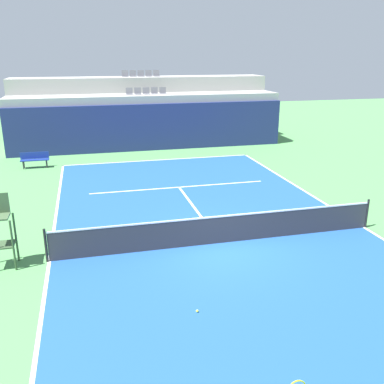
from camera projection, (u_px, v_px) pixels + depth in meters
name	position (u px, v px, depth m)	size (l,w,h in m)	color
ground_plane	(221.00, 243.00, 14.22)	(80.00, 80.00, 0.00)	#4C8C4C
court_surface	(221.00, 243.00, 14.22)	(11.00, 24.00, 0.01)	#1E4C99
baseline_far	(159.00, 160.00, 25.24)	(11.00, 0.10, 0.00)	white
sideline_left	(49.00, 261.00, 12.96)	(0.10, 24.00, 0.00)	white
sideline_right	(364.00, 227.00, 15.48)	(0.10, 24.00, 0.00)	white
service_line_far	(179.00, 187.00, 20.12)	(8.26, 0.10, 0.00)	white
centre_service_line	(196.00, 210.00, 17.17)	(0.10, 6.40, 0.00)	white
back_wall	(151.00, 127.00, 27.42)	(17.72, 0.30, 2.97)	navy
stands_tier_lower	(147.00, 121.00, 28.59)	(17.72, 2.40, 3.45)	#9E9E99
stands_tier_upper	(142.00, 109.00, 30.65)	(17.72, 2.40, 4.45)	#9E9E99
seating_row_lower	(146.00, 92.00, 28.10)	(2.66, 0.44, 0.44)	slate
seating_row_upper	(141.00, 75.00, 30.01)	(2.66, 0.44, 0.44)	slate
tennis_net	(221.00, 229.00, 14.07)	(11.08, 0.08, 1.07)	black
umpire_chair	(0.00, 229.00, 12.36)	(0.76, 0.66, 2.20)	#334C2D
player_bench	(35.00, 159.00, 23.46)	(1.50, 0.40, 0.85)	navy
tennis_ball_1	(197.00, 311.00, 10.40)	(0.07, 0.07, 0.07)	#CCE033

